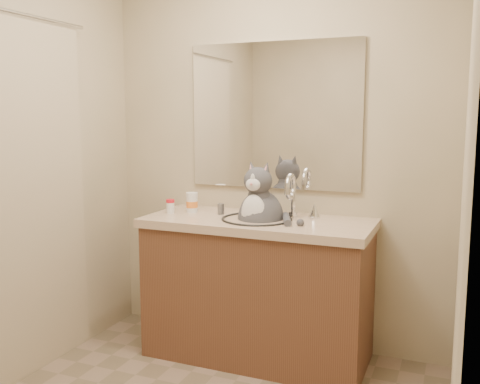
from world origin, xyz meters
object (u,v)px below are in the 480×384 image
Objects in this scene: cat at (260,216)px; pill_bottle_redcap at (170,206)px; pill_bottle_orange at (192,203)px; grey_canister at (221,209)px.

cat is 0.58m from pill_bottle_redcap.
cat is 4.41× the size of pill_bottle_orange.
pill_bottle_redcap is (-0.58, -0.05, 0.03)m from cat.
cat is 6.21× the size of pill_bottle_redcap.
pill_bottle_orange is 1.86× the size of grey_canister.
grey_canister is (0.20, -0.00, -0.03)m from pill_bottle_orange.
pill_bottle_orange is at bearing 179.77° from cat.
pill_bottle_redcap is at bearing -170.27° from cat.
pill_bottle_redcap reaches higher than grey_canister.
cat is 0.48m from pill_bottle_orange.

